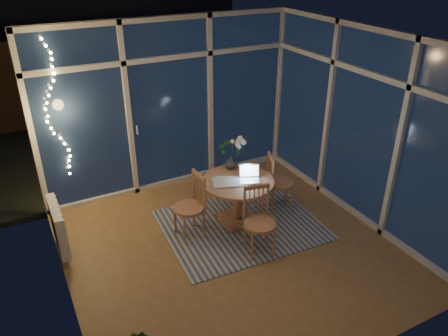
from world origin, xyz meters
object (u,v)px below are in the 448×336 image
Objects in this scene: chair_left at (189,206)px; laptop at (250,174)px; dining_table at (238,201)px; chair_right at (281,182)px; chair_front at (260,222)px; flower_vase at (231,162)px.

laptop is (0.85, -0.10, 0.32)m from chair_left.
dining_table is at bearing 84.08° from chair_left.
chair_left is (-0.72, 0.02, 0.12)m from dining_table.
chair_left reaches higher than chair_right.
dining_table is at bearing 173.33° from laptop.
chair_right is at bearing 54.38° from chair_front.
chair_front reaches higher than chair_right.
chair_left reaches higher than chair_front.
chair_right is at bearing 2.35° from dining_table.
chair_right is (1.44, 0.01, -0.01)m from chair_left.
dining_table is at bearing -102.09° from flower_vase.
laptop is at bearing 119.92° from chair_right.
chair_right is at bearing 34.16° from laptop.
flower_vase is at bearing 77.91° from dining_table.
laptop is (-0.58, -0.11, 0.33)m from chair_right.
dining_table is 1.08× the size of chair_front.
chair_right is at bearing -26.60° from flower_vase.
chair_front is (-0.09, -0.71, 0.12)m from dining_table.
flower_vase reaches higher than laptop.
chair_right is 1.10m from chair_front.
laptop is at bearing -30.16° from dining_table.
laptop is 1.35× the size of flower_vase.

